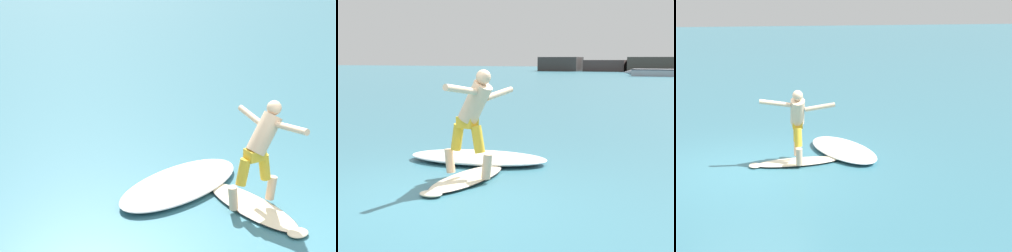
# 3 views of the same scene
# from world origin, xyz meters

# --- Properties ---
(ground_plane) EXTENTS (200.00, 200.00, 0.00)m
(ground_plane) POSITION_xyz_m (0.00, 0.00, 0.00)
(ground_plane) COLOR #356D7D
(surfboard) EXTENTS (0.73, 1.94, 0.21)m
(surfboard) POSITION_xyz_m (-0.04, 0.96, 0.04)
(surfboard) COLOR beige
(surfboard) RESTS_ON ground
(surfer) EXTENTS (0.87, 1.49, 1.53)m
(surfer) POSITION_xyz_m (0.08, 0.97, 0.97)
(surfer) COLOR #D7B18D
(surfer) RESTS_ON surfboard
(wave_foam_at_tail) EXTENTS (2.50, 1.34, 0.16)m
(wave_foam_at_tail) POSITION_xyz_m (-0.42, 2.14, 0.08)
(wave_foam_at_tail) COLOR white
(wave_foam_at_tail) RESTS_ON ground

